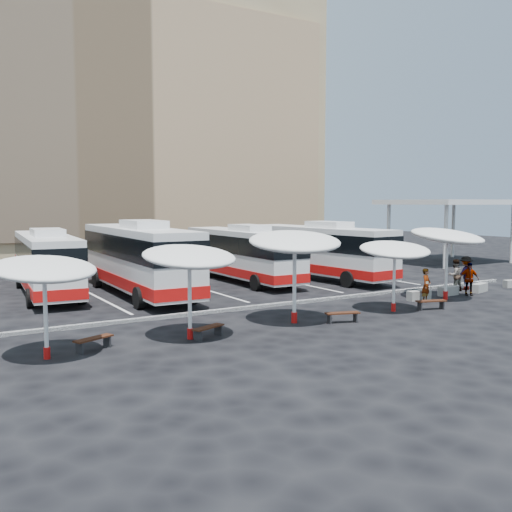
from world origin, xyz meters
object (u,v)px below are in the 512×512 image
sunshade_2 (295,242)px  sunshade_4 (447,236)px  wood_bench_3 (431,302)px  bus_0 (46,261)px  conc_bench_0 (419,295)px  wood_bench_2 (342,315)px  bus_3 (318,249)px  sunshade_3 (395,250)px  passenger_3 (466,273)px  wood_bench_1 (208,329)px  conc_bench_1 (448,291)px  conc_bench_2 (480,288)px  bus_2 (242,252)px  sunshade_0 (44,269)px  passenger_2 (469,279)px  wood_bench_0 (94,341)px  sunshade_1 (189,257)px  bus_1 (138,256)px  passenger_1 (455,275)px

sunshade_2 → sunshade_4: 9.95m
sunshade_2 → wood_bench_3: (7.10, -0.89, -3.01)m
bus_0 → conc_bench_0: bearing=-31.2°
bus_0 → wood_bench_2: (8.98, -13.80, -1.50)m
bus_3 → conc_bench_0: (-0.61, -9.24, -1.68)m
sunshade_3 → wood_bench_2: 4.46m
conc_bench_0 → passenger_3: passenger_3 is taller
bus_3 → wood_bench_3: bus_3 is taller
wood_bench_2 → wood_bench_1: bearing=175.4°
conc_bench_1 → conc_bench_2: (2.43, -0.10, -0.00)m
bus_2 → bus_3: (4.92, -1.41, 0.08)m
sunshade_0 → sunshade_4: 19.83m
sunshade_3 → passenger_2: size_ratio=2.32×
bus_0 → bus_2: bus_2 is taller
sunshade_0 → conc_bench_2: sunshade_0 is taller
sunshade_2 → wood_bench_0: 8.83m
bus_3 → sunshade_0: 22.00m
sunshade_3 → passenger_3: 8.82m
conc_bench_2 → sunshade_1: bearing=-174.5°
bus_1 → wood_bench_1: bus_1 is taller
sunshade_1 → passenger_3: size_ratio=1.84×
wood_bench_3 → sunshade_0: bearing=178.5°
bus_2 → wood_bench_2: bearing=-100.7°
sunshade_2 → sunshade_4: size_ratio=1.11×
bus_0 → wood_bench_1: (3.06, -13.33, -1.51)m
conc_bench_2 → wood_bench_2: bearing=-168.4°
wood_bench_3 → passenger_1: (5.49, 3.20, 0.56)m
wood_bench_3 → conc_bench_0: size_ratio=1.14×
sunshade_0 → conc_bench_1: (20.95, 1.93, -2.63)m
wood_bench_3 → bus_3: bearing=79.5°
sunshade_3 → passenger_2: bearing=10.0°
wood_bench_3 → passenger_2: bearing=20.2°
bus_0 → sunshade_2: bearing=-55.6°
sunshade_1 → sunshade_2: (4.86, 0.36, 0.35)m
conc_bench_0 → sunshade_1: bearing=-173.2°
wood_bench_1 → wood_bench_2: size_ratio=0.97×
bus_0 → conc_bench_2: 23.76m
wood_bench_3 → conc_bench_2: conc_bench_2 is taller
bus_1 → conc_bench_0: bearing=-36.7°
sunshade_1 → wood_bench_3: 12.27m
bus_1 → conc_bench_0: bus_1 is taller
bus_3 → conc_bench_0: 9.42m
bus_3 → passenger_1: 8.91m
bus_1 → passenger_2: (14.97, -9.51, -1.17)m
bus_0 → passenger_1: (19.87, -10.46, -0.94)m
wood_bench_2 → conc_bench_0: size_ratio=1.14×
bus_2 → wood_bench_0: bearing=-135.7°
wood_bench_2 → sunshade_3: bearing=11.8°
bus_0 → passenger_2: 22.63m
sunshade_4 → passenger_2: bearing=5.8°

